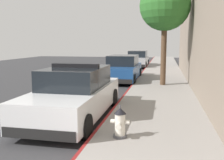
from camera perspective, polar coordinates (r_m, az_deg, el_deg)
ground_plane at (r=13.45m, az=-15.80°, el=-2.39°), size 30.24×60.00×0.20m
sidewalk_pavement at (r=11.93m, az=10.73°, el=-2.70°), size 2.88×60.00×0.15m
curb_painted_edge at (r=12.04m, az=3.67°, el=-2.47°), size 0.08×60.00×0.15m
police_cruiser at (r=8.02m, az=-8.16°, el=-3.10°), size 1.94×4.84×1.68m
parked_car_silver_ahead at (r=15.74m, az=2.44°, el=2.52°), size 1.94×4.84×1.56m
parked_car_dark_far at (r=25.02m, az=5.74°, el=4.62°), size 1.94×4.84×1.56m
fire_hydrant at (r=5.95m, az=1.79°, el=-9.47°), size 0.44×0.40×0.76m
street_tree at (r=13.59m, az=11.69°, el=15.84°), size 2.55×2.55×5.30m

